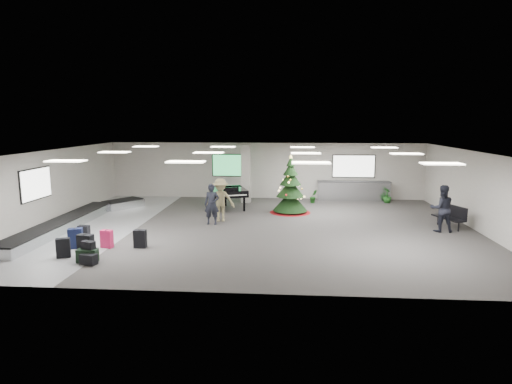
# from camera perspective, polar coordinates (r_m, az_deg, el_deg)

# --- Properties ---
(ground) EXTENTS (18.00, 18.00, 0.00)m
(ground) POSITION_cam_1_polar(r_m,az_deg,el_deg) (18.09, 0.10, -4.74)
(ground) COLOR #34312F
(ground) RESTS_ON ground
(room_envelope) EXTENTS (18.02, 14.02, 3.21)m
(room_envelope) POSITION_cam_1_polar(r_m,az_deg,el_deg) (18.36, -0.93, 2.87)
(room_envelope) COLOR beige
(room_envelope) RESTS_ON ground
(baggage_carousel) EXTENTS (2.28, 9.71, 0.43)m
(baggage_carousel) POSITION_cam_1_polar(r_m,az_deg,el_deg) (20.10, -22.86, -3.43)
(baggage_carousel) COLOR silver
(baggage_carousel) RESTS_ON ground
(service_counter) EXTENTS (4.05, 0.65, 1.08)m
(service_counter) POSITION_cam_1_polar(r_m,az_deg,el_deg) (24.74, 12.88, 0.18)
(service_counter) COLOR silver
(service_counter) RESTS_ON ground
(suitcase_0) EXTENTS (0.53, 0.34, 0.79)m
(suitcase_0) POSITION_cam_1_polar(r_m,az_deg,el_deg) (15.20, -21.75, -6.69)
(suitcase_0) COLOR black
(suitcase_0) RESTS_ON ground
(suitcase_1) EXTENTS (0.48, 0.35, 0.69)m
(suitcase_1) POSITION_cam_1_polar(r_m,az_deg,el_deg) (14.75, -21.41, -7.37)
(suitcase_1) COLOR black
(suitcase_1) RESTS_ON ground
(pink_suitcase) EXTENTS (0.44, 0.30, 0.65)m
(pink_suitcase) POSITION_cam_1_polar(r_m,az_deg,el_deg) (16.09, -19.28, -5.92)
(pink_suitcase) COLOR #D51B51
(pink_suitcase) RESTS_ON ground
(suitcase_3) EXTENTS (0.43, 0.24, 0.66)m
(suitcase_3) POSITION_cam_1_polar(r_m,az_deg,el_deg) (15.74, -15.20, -6.04)
(suitcase_3) COLOR black
(suitcase_3) RESTS_ON ground
(navy_suitcase) EXTENTS (0.53, 0.39, 0.74)m
(navy_suitcase) POSITION_cam_1_polar(r_m,az_deg,el_deg) (16.36, -22.92, -5.73)
(navy_suitcase) COLOR black
(navy_suitcase) RESTS_ON ground
(suitcase_5) EXTENTS (0.49, 0.39, 0.67)m
(suitcase_5) POSITION_cam_1_polar(r_m,az_deg,el_deg) (15.48, -24.31, -6.81)
(suitcase_5) COLOR black
(suitcase_5) RESTS_ON ground
(green_duffel) EXTENTS (0.65, 0.34, 0.44)m
(green_duffel) POSITION_cam_1_polar(r_m,az_deg,el_deg) (14.74, -21.55, -7.89)
(green_duffel) COLOR black
(green_duffel) RESTS_ON ground
(suitcase_8) EXTENTS (0.42, 0.27, 0.61)m
(suitcase_8) POSITION_cam_1_polar(r_m,az_deg,el_deg) (17.26, -21.94, -5.13)
(suitcase_8) COLOR black
(suitcase_8) RESTS_ON ground
(black_duffel) EXTENTS (0.56, 0.39, 0.35)m
(black_duffel) POSITION_cam_1_polar(r_m,az_deg,el_deg) (14.50, -21.42, -8.35)
(black_duffel) COLOR black
(black_duffel) RESTS_ON ground
(christmas_tree) EXTENTS (2.00, 2.00, 2.86)m
(christmas_tree) POSITION_cam_1_polar(r_m,az_deg,el_deg) (20.87, 4.60, -0.11)
(christmas_tree) COLOR maroon
(christmas_tree) RESTS_ON ground
(grand_piano) EXTENTS (2.25, 2.57, 1.24)m
(grand_piano) POSITION_cam_1_polar(r_m,az_deg,el_deg) (21.66, -3.70, -0.01)
(grand_piano) COLOR black
(grand_piano) RESTS_ON ground
(bench) EXTENTS (1.03, 1.60, 0.96)m
(bench) POSITION_cam_1_polar(r_m,az_deg,el_deg) (19.65, 24.57, -2.84)
(bench) COLOR black
(bench) RESTS_ON ground
(traveler_a) EXTENTS (0.65, 0.43, 1.77)m
(traveler_a) POSITION_cam_1_polar(r_m,az_deg,el_deg) (18.54, -5.91, -1.63)
(traveler_a) COLOR black
(traveler_a) RESTS_ON ground
(traveler_b) EXTENTS (1.32, 0.86, 1.91)m
(traveler_b) POSITION_cam_1_polar(r_m,az_deg,el_deg) (19.10, -4.75, -1.07)
(traveler_b) COLOR #92855A
(traveler_b) RESTS_ON ground
(traveler_bench) EXTENTS (0.94, 0.74, 1.91)m
(traveler_bench) POSITION_cam_1_polar(r_m,az_deg,el_deg) (18.77, 23.53, -2.03)
(traveler_bench) COLOR black
(traveler_bench) RESTS_ON ground
(potted_plant_left) EXTENTS (0.50, 0.46, 0.74)m
(potted_plant_left) POSITION_cam_1_polar(r_m,az_deg,el_deg) (23.53, 7.66, -0.57)
(potted_plant_left) COLOR #163D13
(potted_plant_left) RESTS_ON ground
(potted_plant_right) EXTENTS (0.60, 0.60, 0.81)m
(potted_plant_right) POSITION_cam_1_polar(r_m,az_deg,el_deg) (24.44, 17.11, -0.46)
(potted_plant_right) COLOR #163D13
(potted_plant_right) RESTS_ON ground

